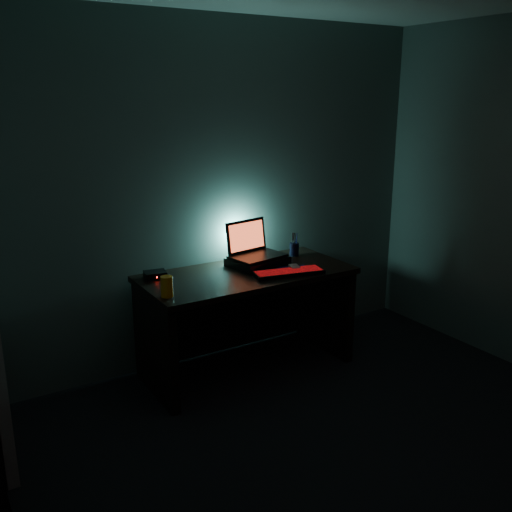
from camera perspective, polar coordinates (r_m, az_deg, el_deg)
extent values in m
cube|color=black|center=(3.24, 15.08, -21.97)|extent=(3.50, 4.00, 0.00)
cube|color=#48534E|center=(4.23, -3.59, 6.20)|extent=(3.50, 0.00, 2.50)
cube|color=#48534E|center=(1.84, -22.90, -8.17)|extent=(0.00, 4.00, 2.50)
cube|color=black|center=(4.03, -0.92, -1.88)|extent=(1.50, 0.70, 0.04)
cube|color=black|center=(3.88, -10.06, -8.81)|extent=(0.06, 0.64, 0.71)
cube|color=black|center=(4.54, 6.86, -4.94)|extent=(0.06, 0.64, 0.71)
cube|color=black|center=(4.43, -3.08, -5.38)|extent=(1.38, 0.02, 0.65)
cube|color=black|center=(4.17, 0.17, -0.53)|extent=(0.45, 0.36, 0.06)
cube|color=black|center=(4.16, 0.17, -0.02)|extent=(0.42, 0.32, 0.02)
cube|color=black|center=(4.23, -0.99, 2.03)|extent=(0.36, 0.11, 0.24)
cube|color=red|center=(4.22, -0.92, 2.01)|extent=(0.32, 0.08, 0.20)
cube|color=black|center=(3.97, 3.27, -1.67)|extent=(0.52, 0.26, 0.03)
cube|color=#C50608|center=(3.97, 3.28, -1.46)|extent=(0.49, 0.23, 0.00)
cube|color=navy|center=(4.07, 3.86, -1.41)|extent=(0.27, 0.26, 0.00)
cube|color=gray|center=(4.07, 3.86, -1.18)|extent=(0.09, 0.11, 0.03)
cylinder|color=black|center=(4.43, 3.85, 0.67)|extent=(0.09, 0.09, 0.10)
cylinder|color=orange|center=(3.57, -8.91, -3.04)|extent=(0.08, 0.08, 0.13)
cube|color=black|center=(3.95, -10.05, -1.86)|extent=(0.16, 0.14, 0.05)
sphere|color=#FF0C07|center=(3.89, -9.88, -2.11)|extent=(0.01, 0.01, 0.01)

